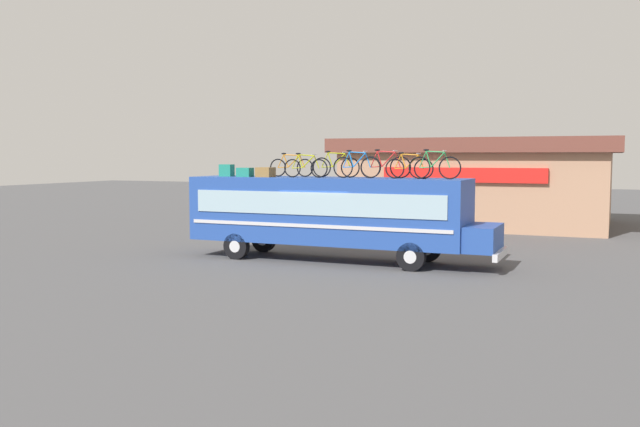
# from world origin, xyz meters

# --- Properties ---
(ground_plane) EXTENTS (120.00, 120.00, 0.00)m
(ground_plane) POSITION_xyz_m (0.00, 0.00, 0.00)
(ground_plane) COLOR #4C4C4F
(bus) EXTENTS (10.97, 2.40, 2.91)m
(bus) POSITION_xyz_m (0.18, 0.00, 1.72)
(bus) COLOR #23479E
(bus) RESTS_ON ground
(luggage_bag_1) EXTENTS (0.49, 0.33, 0.44)m
(luggage_bag_1) POSITION_xyz_m (-3.96, -0.13, 3.13)
(luggage_bag_1) COLOR #1E7F66
(luggage_bag_1) RESTS_ON bus
(luggage_bag_2) EXTENTS (0.53, 0.39, 0.32)m
(luggage_bag_2) POSITION_xyz_m (-3.10, -0.28, 3.07)
(luggage_bag_2) COLOR #1E7F66
(luggage_bag_2) RESTS_ON bus
(luggage_bag_3) EXTENTS (0.56, 0.54, 0.34)m
(luggage_bag_3) POSITION_xyz_m (-2.27, -0.28, 3.08)
(luggage_bag_3) COLOR olive
(luggage_bag_3) RESTS_ON bus
(rooftop_bicycle_1) EXTENTS (1.73, 0.44, 0.86)m
(rooftop_bicycle_1) POSITION_xyz_m (-1.57, 0.40, 3.27)
(rooftop_bicycle_1) COLOR black
(rooftop_bicycle_1) RESTS_ON bus
(rooftop_bicycle_2) EXTENTS (1.66, 0.44, 0.86)m
(rooftop_bicycle_2) POSITION_xyz_m (-0.68, -0.32, 3.27)
(rooftop_bicycle_2) COLOR black
(rooftop_bicycle_2) RESTS_ON bus
(rooftop_bicycle_3) EXTENTS (1.78, 0.44, 0.93)m
(rooftop_bicycle_3) POSITION_xyz_m (0.24, 0.23, 3.29)
(rooftop_bicycle_3) COLOR black
(rooftop_bicycle_3) RESTS_ON bus
(rooftop_bicycle_4) EXTENTS (1.71, 0.44, 0.96)m
(rooftop_bicycle_4) POSITION_xyz_m (1.13, -0.09, 3.30)
(rooftop_bicycle_4) COLOR black
(rooftop_bicycle_4) RESTS_ON bus
(rooftop_bicycle_5) EXTENTS (1.79, 0.44, 0.98)m
(rooftop_bicycle_5) POSITION_xyz_m (2.07, 0.18, 3.31)
(rooftop_bicycle_5) COLOR black
(rooftop_bicycle_5) RESTS_ON bus
(rooftop_bicycle_6) EXTENTS (1.64, 0.44, 0.88)m
(rooftop_bicycle_6) POSITION_xyz_m (2.98, -0.11, 3.27)
(rooftop_bicycle_6) COLOR black
(rooftop_bicycle_6) RESTS_ON bus
(rooftop_bicycle_7) EXTENTS (1.74, 0.44, 0.97)m
(rooftop_bicycle_7) POSITION_xyz_m (3.84, -0.16, 3.31)
(rooftop_bicycle_7) COLOR black
(rooftop_bicycle_7) RESTS_ON bus
(roadside_building) EXTENTS (14.01, 10.55, 4.54)m
(roadside_building) POSITION_xyz_m (2.54, 15.59, 2.32)
(roadside_building) COLOR tan
(roadside_building) RESTS_ON ground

